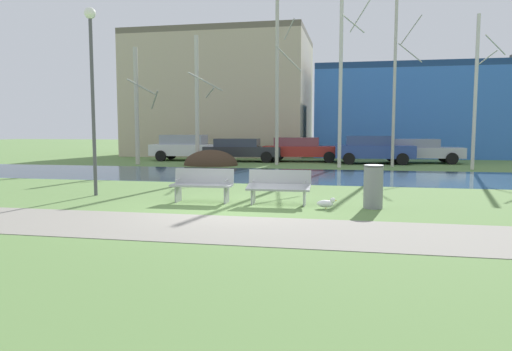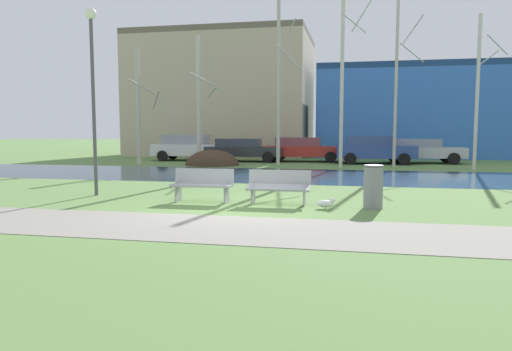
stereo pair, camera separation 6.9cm
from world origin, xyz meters
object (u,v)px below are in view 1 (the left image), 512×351
Objects in this scene: bench_left at (202,184)px; parked_van_nearest_white at (188,147)px; trash_bin at (373,186)px; seagull at (326,203)px; parked_sedan_second_dark at (242,149)px; parked_wagon_fourth_blue at (372,149)px; parked_suv_fifth_silver at (419,150)px; streetlamp at (92,71)px; bench_right at (279,186)px; parked_hatch_third_red at (301,149)px.

bench_left is 0.34× the size of parked_van_nearest_white.
parked_van_nearest_white is at bearing 123.01° from trash_bin.
parked_van_nearest_white reaches higher than seagull.
parked_sedan_second_dark is (-2.57, 15.54, 0.26)m from bench_left.
parked_suv_fifth_silver is (2.58, 0.96, -0.08)m from parked_wagon_fourth_blue.
parked_van_nearest_white is 3.38m from parked_sedan_second_dark.
streetlamp is 1.12× the size of parked_van_nearest_white.
streetlamp is at bearing 169.78° from bench_left.
seagull is at bearing -60.38° from parked_van_nearest_white.
bench_right is at bearing 177.60° from trash_bin.
trash_bin is at bearing -77.99° from parked_hatch_third_red.
bench_left is at bearing 180.00° from bench_right.
trash_bin is at bearing -5.26° from streetlamp.
streetlamp is at bearing -119.71° from parked_wagon_fourth_blue.
parked_suv_fifth_silver is at bearing 54.97° from streetlamp.
parked_sedan_second_dark reaches higher than bench_right.
parked_sedan_second_dark is at bearing -169.40° from parked_hatch_third_red.
parked_van_nearest_white is (-9.18, 16.15, 0.68)m from seagull.
bench_left is 0.30× the size of streetlamp.
parked_wagon_fourth_blue is at bearing 60.29° from streetlamp.
streetlamp reaches higher than bench_right.
streetlamp is (-7.76, 0.71, 2.99)m from trash_bin.
bench_left and bench_right have the same top height.
bench_right is at bearing -73.53° from parked_sedan_second_dark.
parked_hatch_third_red is (6.82, 0.44, -0.06)m from parked_van_nearest_white.
trash_bin is at bearing -2.40° from bench_right.
parked_suv_fifth_silver is (10.91, 15.56, -2.80)m from streetlamp.
parked_van_nearest_white reaches higher than parked_sedan_second_dark.
bench_left is 15.75m from parked_sedan_second_dark.
parked_van_nearest_white reaches higher than bench_right.
trash_bin is 0.22× the size of parked_hatch_third_red.
parked_suv_fifth_silver is at bearing 65.16° from bench_left.
parked_suv_fifth_silver is at bearing 75.63° from seagull.
bench_right is 0.34× the size of parked_van_nearest_white.
parked_hatch_third_red is at bearing 3.72° from parked_van_nearest_white.
seagull is at bearing -18.88° from bench_right.
bench_right is 0.36× the size of parked_suv_fifth_silver.
streetlamp is 15.57m from parked_van_nearest_white.
parked_sedan_second_dark is (3.37, -0.20, -0.09)m from parked_van_nearest_white.
parked_wagon_fourth_blue reaches higher than bench_right.
streetlamp reaches higher than parked_van_nearest_white.
trash_bin is 17.09m from parked_sedan_second_dark.
bench_left is 1.00× the size of bench_right.
parked_suv_fifth_silver is (6.61, -0.00, -0.02)m from parked_hatch_third_red.
trash_bin reaches higher than bench_left.
parked_suv_fifth_silver is at bearing 1.88° from parked_van_nearest_white.
bench_right is 15.50m from parked_wagon_fourth_blue.
streetlamp reaches higher than seagull.
bench_left is 0.37× the size of parked_wagon_fourth_blue.
streetlamp is (-5.44, 0.62, 3.06)m from bench_right.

